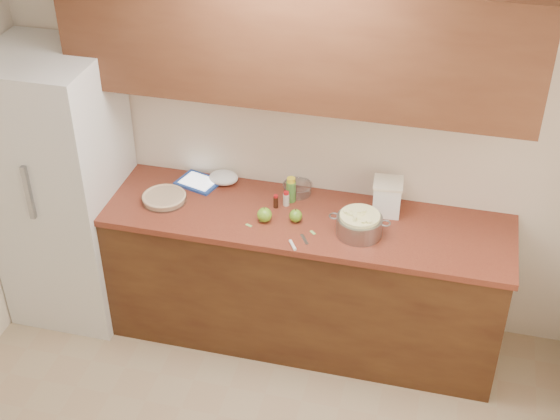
% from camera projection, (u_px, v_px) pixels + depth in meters
% --- Properties ---
extents(room_shell, '(3.60, 3.60, 3.60)m').
position_uv_depth(room_shell, '(205.00, 338.00, 3.20)').
color(room_shell, tan).
rests_on(room_shell, ground).
extents(counter_run, '(2.64, 0.68, 0.92)m').
position_uv_depth(counter_run, '(288.00, 275.00, 4.86)').
color(counter_run, '#4E2F16').
rests_on(counter_run, ground).
extents(upper_cabinets, '(2.60, 0.34, 0.70)m').
position_uv_depth(upper_cabinets, '(296.00, 40.00, 4.14)').
color(upper_cabinets, '#59301B').
rests_on(upper_cabinets, room_shell).
extents(fridge, '(0.70, 0.70, 1.80)m').
position_uv_depth(fridge, '(63.00, 188.00, 4.87)').
color(fridge, silver).
rests_on(fridge, ground).
extents(pie, '(0.27, 0.27, 0.04)m').
position_uv_depth(pie, '(164.00, 198.00, 4.71)').
color(pie, silver).
rests_on(pie, counter_run).
extents(colander, '(0.35, 0.26, 0.13)m').
position_uv_depth(colander, '(359.00, 225.00, 4.41)').
color(colander, gray).
rests_on(colander, counter_run).
extents(flour_canister, '(0.18, 0.18, 0.21)m').
position_uv_depth(flour_canister, '(387.00, 197.00, 4.56)').
color(flour_canister, white).
rests_on(flour_canister, counter_run).
extents(tablet, '(0.30, 0.26, 0.02)m').
position_uv_depth(tablet, '(198.00, 182.00, 4.87)').
color(tablet, '#2146A2').
rests_on(tablet, counter_run).
extents(paring_knife, '(0.11, 0.17, 0.02)m').
position_uv_depth(paring_knife, '(294.00, 244.00, 4.35)').
color(paring_knife, gray).
rests_on(paring_knife, counter_run).
extents(lemon_bottle, '(0.06, 0.06, 0.16)m').
position_uv_depth(lemon_bottle, '(291.00, 190.00, 4.68)').
color(lemon_bottle, '#4C8C38').
rests_on(lemon_bottle, counter_run).
extents(cinnamon_shaker, '(0.04, 0.04, 0.09)m').
position_uv_depth(cinnamon_shaker, '(286.00, 199.00, 4.66)').
color(cinnamon_shaker, beige).
rests_on(cinnamon_shaker, counter_run).
extents(vanilla_bottle, '(0.03, 0.03, 0.09)m').
position_uv_depth(vanilla_bottle, '(276.00, 201.00, 4.64)').
color(vanilla_bottle, black).
rests_on(vanilla_bottle, counter_run).
extents(mixing_bowl, '(0.18, 0.18, 0.07)m').
position_uv_depth(mixing_bowl, '(298.00, 188.00, 4.77)').
color(mixing_bowl, silver).
rests_on(mixing_bowl, counter_run).
extents(paper_towel, '(0.22, 0.20, 0.08)m').
position_uv_depth(paper_towel, '(224.00, 178.00, 4.87)').
color(paper_towel, white).
rests_on(paper_towel, counter_run).
extents(apple_left, '(0.09, 0.09, 0.10)m').
position_uv_depth(apple_left, '(265.00, 215.00, 4.52)').
color(apple_left, '#649B22').
rests_on(apple_left, counter_run).
extents(apple_center, '(0.08, 0.08, 0.09)m').
position_uv_depth(apple_center, '(296.00, 216.00, 4.52)').
color(apple_center, '#649B22').
rests_on(apple_center, counter_run).
extents(peel_a, '(0.04, 0.03, 0.00)m').
position_uv_depth(peel_a, '(249.00, 225.00, 4.51)').
color(peel_a, '#8DC55F').
rests_on(peel_a, counter_run).
extents(peel_b, '(0.04, 0.04, 0.00)m').
position_uv_depth(peel_b, '(313.00, 233.00, 4.45)').
color(peel_b, '#8DC55F').
rests_on(peel_b, counter_run).
extents(peel_c, '(0.02, 0.05, 0.00)m').
position_uv_depth(peel_c, '(261.00, 219.00, 4.55)').
color(peel_c, '#8DC55F').
rests_on(peel_c, counter_run).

